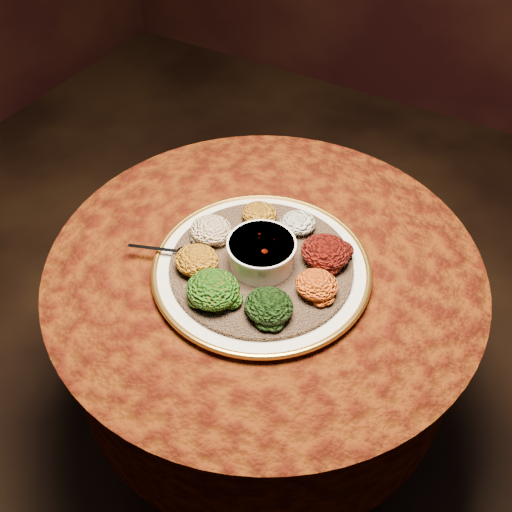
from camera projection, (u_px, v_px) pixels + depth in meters
The scene contains 13 objects.
table at pixel (264, 312), 1.38m from camera, with size 0.96×0.96×0.73m.
platter at pixel (261, 268), 1.22m from camera, with size 0.48×0.48×0.02m.
injera at pixel (261, 265), 1.21m from camera, with size 0.39×0.39×0.01m, color brown.
stew_bowl at pixel (261, 252), 1.18m from camera, with size 0.14×0.14×0.06m.
spoon at pixel (181, 252), 1.22m from camera, with size 0.14×0.06×0.01m.
portion_ayib at pixel (299, 223), 1.27m from camera, with size 0.08×0.07×0.04m, color white.
portion_kitfo at pixel (326, 252), 1.19m from camera, with size 0.10×0.10×0.05m, color black.
portion_tikil at pixel (317, 285), 1.14m from camera, with size 0.09×0.08×0.04m, color orange.
portion_gomen at pixel (269, 306), 1.10m from camera, with size 0.10×0.09×0.05m, color black.
portion_mixveg at pixel (213, 289), 1.12m from camera, with size 0.11×0.10×0.05m, color #AE430B.
portion_kik at pixel (197, 260), 1.18m from camera, with size 0.09×0.09×0.04m, color #A75B0E.
portion_timatim at pixel (211, 230), 1.25m from camera, with size 0.09×0.09×0.04m, color maroon.
portion_shiro at pixel (259, 214), 1.29m from camera, with size 0.08×0.08×0.04m, color #A36313.
Camera 1 is at (0.41, -0.75, 1.64)m, focal length 40.00 mm.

